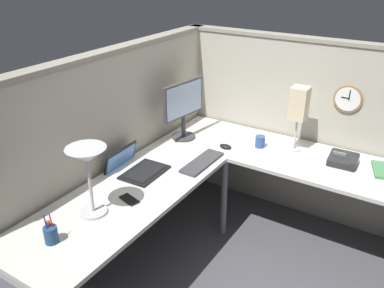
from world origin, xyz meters
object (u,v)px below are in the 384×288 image
object	(u,v)px
monitor	(183,106)
keyboard	(202,162)
desk_lamp_dome	(87,161)
wall_clock	(348,99)
desk_lamp_paper	(299,105)
coffee_mug	(260,142)
computer_mouse	(225,146)
cell_phone	(129,200)
office_phone	(344,160)
pen_cup	(51,234)
laptop	(134,167)

from	to	relation	value
monitor	keyboard	distance (m)	0.57
desk_lamp_dome	wall_clock	world-z (taller)	wall_clock
wall_clock	desk_lamp_paper	bearing A→B (deg)	128.89
monitor	coffee_mug	bearing A→B (deg)	-73.83
monitor	desk_lamp_paper	size ratio (longest dim) A/B	0.94
computer_mouse	wall_clock	world-z (taller)	wall_clock
cell_phone	office_phone	bearing A→B (deg)	-25.51
keyboard	computer_mouse	xyz separation A→B (m)	(0.33, -0.03, 0.01)
pen_cup	office_phone	xyz separation A→B (m)	(1.79, -1.15, -0.02)
desk_lamp_dome	pen_cup	bearing A→B (deg)	-179.10
pen_cup	desk_lamp_dome	bearing A→B (deg)	0.90
cell_phone	keyboard	bearing A→B (deg)	3.20
keyboard	wall_clock	distance (m)	1.25
desk_lamp_dome	office_phone	world-z (taller)	desk_lamp_dome
desk_lamp_paper	cell_phone	bearing A→B (deg)	153.11
computer_mouse	wall_clock	size ratio (longest dim) A/B	0.47
wall_clock	keyboard	bearing A→B (deg)	136.20
desk_lamp_dome	computer_mouse	bearing A→B (deg)	-12.10
monitor	keyboard	world-z (taller)	monitor
desk_lamp_dome	pen_cup	distance (m)	0.45
keyboard	coffee_mug	world-z (taller)	coffee_mug
keyboard	desk_lamp_dome	size ratio (longest dim) A/B	0.97
coffee_mug	wall_clock	bearing A→B (deg)	-58.45
cell_phone	wall_clock	world-z (taller)	wall_clock
computer_mouse	desk_lamp_paper	size ratio (longest dim) A/B	0.20
laptop	office_phone	distance (m)	1.57
wall_clock	computer_mouse	bearing A→B (deg)	123.35
desk_lamp_dome	laptop	bearing A→B (deg)	13.50
laptop	desk_lamp_paper	size ratio (longest dim) A/B	0.74
pen_cup	laptop	bearing A→B (deg)	8.92
laptop	computer_mouse	world-z (taller)	laptop
monitor	wall_clock	bearing A→B (deg)	-66.12
keyboard	office_phone	bearing A→B (deg)	-58.23
desk_lamp_paper	office_phone	bearing A→B (deg)	-97.11
keyboard	wall_clock	size ratio (longest dim) A/B	1.95
desk_lamp_dome	desk_lamp_paper	world-z (taller)	desk_lamp_paper
desk_lamp_dome	office_phone	distance (m)	1.89
cell_phone	monitor	bearing A→B (deg)	28.21
desk_lamp_dome	office_phone	xyz separation A→B (m)	(1.46, -1.15, -0.33)
keyboard	office_phone	xyz separation A→B (m)	(0.55, -0.91, 0.03)
keyboard	laptop	bearing A→B (deg)	134.16
monitor	cell_phone	bearing A→B (deg)	-166.84
laptop	coffee_mug	size ratio (longest dim) A/B	4.09
monitor	office_phone	world-z (taller)	monitor
coffee_mug	wall_clock	xyz separation A→B (m)	(0.35, -0.56, 0.37)
monitor	cell_phone	xyz separation A→B (m)	(-1.00, -0.23, -0.29)
keyboard	coffee_mug	bearing A→B (deg)	-26.01
wall_clock	pen_cup	bearing A→B (deg)	153.23
office_phone	desk_lamp_paper	size ratio (longest dim) A/B	0.40
computer_mouse	office_phone	world-z (taller)	office_phone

